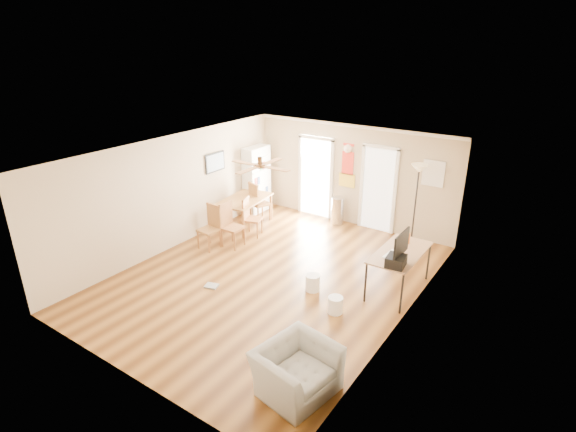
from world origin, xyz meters
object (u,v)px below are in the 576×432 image
Objects in this scene: dining_table at (245,212)px; armchair at (296,370)px; dining_chair_near at (208,228)px; computer_desk at (398,271)px; dining_chair_far at (260,201)px; torchiere_lamp at (415,205)px; wastebasket_b at (335,305)px; dining_chair_right_b at (233,225)px; printer at (396,261)px; bookshelf at (257,180)px; trash_can at (337,211)px; wastebasket_a at (313,283)px; dining_chair_right_a at (253,217)px.

dining_table is 5.98m from armchair.
computer_desk is (4.31, 0.68, -0.10)m from dining_chair_near.
dining_chair_far is 3.99m from torchiere_lamp.
torchiere_lamp is at bearing 102.96° from computer_desk.
wastebasket_b is (-0.62, -1.36, -0.26)m from computer_desk.
dining_chair_right_b is 1.02× the size of dining_chair_near.
dining_table is at bearing 156.29° from printer.
bookshelf reaches higher than dining_chair_far.
torchiere_lamp is (3.80, 2.89, 0.46)m from dining_chair_near.
computer_desk reaches higher than trash_can.
torchiere_lamp reaches higher than wastebasket_a.
bookshelf reaches higher than trash_can.
dining_chair_near reaches higher than printer.
trash_can is at bearing 110.42° from wastebasket_a.
dining_table is at bearing 56.38° from armchair.
torchiere_lamp is at bearing 74.96° from wastebasket_a.
dining_chair_far reaches higher than dining_chair_right_a.
dining_chair_near is 0.97× the size of armchair.
dining_chair_far is (0.48, -0.49, -0.39)m from bookshelf.
dining_table is 4.24m from torchiere_lamp.
printer is at bearing 4.90° from dining_chair_near.
dining_chair_near is at bearing -142.80° from torchiere_lamp.
dining_chair_far is at bearing -167.57° from torchiere_lamp.
torchiere_lamp is (3.96, 1.39, 0.60)m from dining_table.
computer_desk is 4.93× the size of wastebasket_b.
armchair is (3.75, -3.04, -0.18)m from dining_chair_right_b.
dining_chair_near is at bearing 142.87° from dining_chair_right_a.
bookshelf reaches higher than dining_chair_right_b.
bookshelf is 1.80× the size of dining_chair_near.
bookshelf is at bearing 52.57° from armchair.
wastebasket_a is (3.03, -2.29, -0.36)m from dining_chair_far.
dining_chair_near is 3.13× the size of wastebasket_a.
wastebasket_b is at bearing -6.76° from dining_chair_near.
computer_desk is at bearing 7.53° from armchair.
computer_desk is at bearing -177.41° from dining_chair_far.
printer is at bearing -16.97° from dining_table.
torchiere_lamp reaches higher than printer.
bookshelf is 1.23m from dining_table.
dining_table is 3.58m from wastebasket_a.
trash_can is at bearing -55.23° from dining_chair_right_a.
dining_chair_right_b reaches higher than printer.
bookshelf is 1.76× the size of dining_chair_right_b.
dining_chair_right_b is 0.68× the size of computer_desk.
dining_chair_right_b is at bearing -118.23° from trash_can.
dining_chair_right_a is 3.78m from wastebasket_b.
wastebasket_a is at bearing -105.71° from dining_chair_right_b.
dining_chair_near is (-0.40, -0.39, -0.01)m from dining_chair_right_b.
armchair is at bearing -28.91° from dining_chair_near.
bookshelf is 1.75× the size of dining_chair_far.
dining_chair_near is 3.44m from trash_can.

